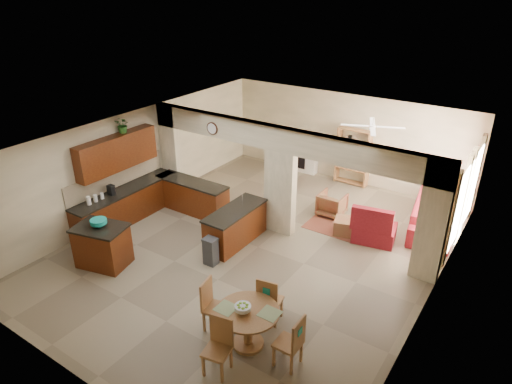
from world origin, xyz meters
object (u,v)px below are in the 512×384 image
Objects in this scene: kitchen_island at (103,246)px; armchair at (332,204)px; dining_table at (248,322)px; sofa at (434,216)px.

armchair is at bearing 43.20° from kitchen_island.
armchair is (3.29, 5.11, -0.17)m from kitchen_island.
sofa is at bearing 74.99° from dining_table.
kitchen_island is 4.20m from dining_table.
armchair is at bearing 98.28° from sofa.
kitchen_island is at bearing 176.57° from dining_table.
sofa is 2.66m from armchair.
kitchen_island is 0.50× the size of sofa.
dining_table is at bearing 99.37° from armchair.
dining_table is at bearing -17.43° from kitchen_island.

